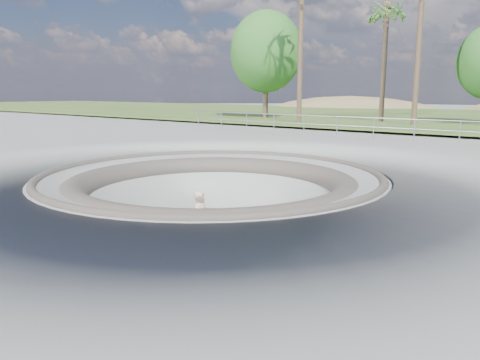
{
  "coord_description": "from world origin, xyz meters",
  "views": [
    {
      "loc": [
        9.34,
        -10.3,
        2.46
      ],
      "look_at": [
        0.92,
        0.22,
        -0.1
      ],
      "focal_mm": 35.0,
      "sensor_mm": 36.0,
      "label": 1
    }
  ],
  "objects": [
    {
      "name": "grass_strip",
      "position": [
        0.0,
        34.0,
        0.22
      ],
      "size": [
        180.0,
        36.0,
        0.12
      ],
      "color": "#385421",
      "rests_on": "ground"
    },
    {
      "name": "bushy_tree_left",
      "position": [
        -14.09,
        22.44,
        5.69
      ],
      "size": [
        6.17,
        5.61,
        8.9
      ],
      "color": "brown",
      "rests_on": "ground"
    },
    {
      "name": "palm_b",
      "position": [
        -4.22,
        23.31,
        7.91
      ],
      "size": [
        2.6,
        2.6,
        9.03
      ],
      "color": "brown",
      "rests_on": "ground"
    },
    {
      "name": "safety_railing",
      "position": [
        0.0,
        12.0,
        0.69
      ],
      "size": [
        25.0,
        0.06,
        1.03
      ],
      "color": "#94959C",
      "rests_on": "ground"
    },
    {
      "name": "skate_bowl",
      "position": [
        0.0,
        0.0,
        -1.83
      ],
      "size": [
        14.0,
        14.0,
        4.1
      ],
      "color": "gray",
      "rests_on": "ground"
    },
    {
      "name": "ground",
      "position": [
        0.0,
        0.0,
        0.0
      ],
      "size": [
        180.0,
        180.0,
        0.0
      ],
      "primitive_type": "plane",
      "color": "gray",
      "rests_on": "ground"
    },
    {
      "name": "skateboard",
      "position": [
        0.94,
        -1.47,
        -1.83
      ],
      "size": [
        0.83,
        0.49,
        0.08
      ],
      "color": "brown",
      "rests_on": "ground"
    },
    {
      "name": "skater",
      "position": [
        0.94,
        -1.47,
        -0.98
      ],
      "size": [
        0.53,
        0.69,
        1.68
      ],
      "primitive_type": "imported",
      "rotation": [
        0.0,
        0.0,
        1.81
      ],
      "color": "#D5AF8A",
      "rests_on": "skateboard"
    }
  ]
}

